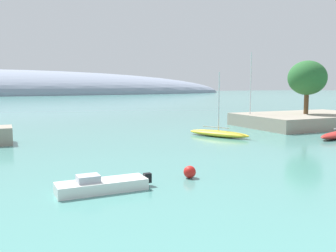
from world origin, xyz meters
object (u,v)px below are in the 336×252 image
object	(u,v)px
mooring_buoy_red	(190,172)
motorboat_white_foreground	(101,185)
sailboat_grey_near_shore	(250,122)
sailboat_yellow_mid_mooring	(218,133)
tree_clump_shore	(307,78)

from	to	relation	value
mooring_buoy_red	motorboat_white_foreground	bearing A→B (deg)	-174.12
sailboat_grey_near_shore	mooring_buoy_red	distance (m)	32.63
motorboat_white_foreground	mooring_buoy_red	distance (m)	6.15
sailboat_grey_near_shore	motorboat_white_foreground	distance (m)	37.53
motorboat_white_foreground	mooring_buoy_red	world-z (taller)	motorboat_white_foreground
mooring_buoy_red	sailboat_yellow_mid_mooring	bearing A→B (deg)	52.32
tree_clump_shore	motorboat_white_foreground	xyz separation A→B (m)	(-36.28, -20.75, -6.74)
sailboat_grey_near_shore	sailboat_yellow_mid_mooring	distance (m)	12.88
sailboat_yellow_mid_mooring	motorboat_white_foreground	bearing A→B (deg)	-75.38
motorboat_white_foreground	sailboat_grey_near_shore	bearing A→B (deg)	-140.68
tree_clump_shore	sailboat_yellow_mid_mooring	world-z (taller)	tree_clump_shore
tree_clump_shore	sailboat_grey_near_shore	world-z (taller)	sailboat_grey_near_shore
tree_clump_shore	sailboat_yellow_mid_mooring	distance (m)	19.58
tree_clump_shore	sailboat_grey_near_shore	xyz separation A→B (m)	(-7.57, 3.43, -6.55)
sailboat_grey_near_shore	sailboat_yellow_mid_mooring	xyz separation A→B (m)	(-10.34, -7.68, -0.13)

